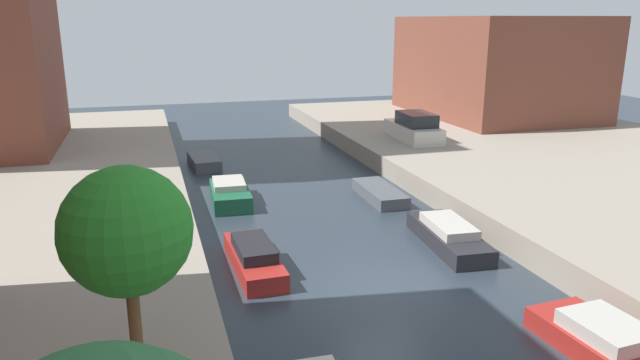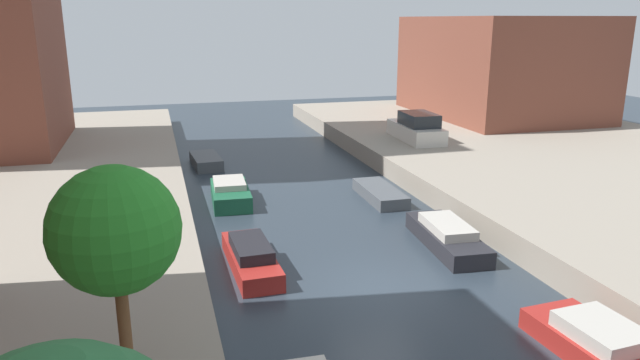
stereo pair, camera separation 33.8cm
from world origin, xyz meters
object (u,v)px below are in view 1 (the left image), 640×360
Objects in this scene: low_block_right at (495,66)px; moored_boat_right_4 at (380,193)px; moored_boat_right_3 at (448,235)px; moored_boat_left_4 at (230,194)px; moored_boat_right_2 at (603,340)px; parked_car at (414,128)px; street_tree_2 at (126,232)px; moored_boat_left_3 at (254,257)px; moored_boat_left_5 at (204,162)px.

low_block_right is 3.61× the size of moored_boat_right_4.
moored_boat_right_3 reaches higher than moored_boat_right_4.
moored_boat_left_4 reaches higher than moored_boat_right_2.
moored_boat_left_4 is (-11.53, -5.86, -1.25)m from parked_car.
moored_boat_right_2 reaches higher than moored_boat_right_3.
moored_boat_right_2 is (10.45, 0.15, -3.90)m from street_tree_2.
low_block_right reaches higher than street_tree_2.
parked_car is 17.67m from moored_boat_left_3.
parked_car reaches higher than moored_boat_right_4.
moored_boat_right_4 is at bearing 41.10° from moored_boat_left_3.
low_block_right reaches higher than parked_car.
moored_boat_right_3 is (10.35, 7.43, -3.90)m from street_tree_2.
moored_boat_left_3 is 8.96m from moored_boat_right_4.
moored_boat_left_3 is 7.22m from moored_boat_left_4.
street_tree_2 reaches higher than moored_boat_left_4.
moored_boat_right_2 is (-14.36, -27.26, -4.08)m from low_block_right.
moored_boat_left_5 is at bearing 108.60° from moored_boat_right_2.
street_tree_2 is 17.23m from moored_boat_right_4.
street_tree_2 reaches higher than moored_boat_left_3.
moored_boat_right_3 is (6.94, 0.00, -0.01)m from moored_boat_left_3.
moored_boat_right_4 is (-5.07, -7.19, -1.41)m from parked_car.
street_tree_2 is at bearing -179.20° from moored_boat_right_2.
moored_boat_right_3 is (-14.46, -19.98, -4.08)m from low_block_right.
low_block_right is 25.00m from moored_boat_left_4.
moored_boat_left_3 reaches higher than moored_boat_right_4.
parked_car is at bearing 26.95° from moored_boat_left_4.
moored_boat_right_3 reaches higher than moored_boat_left_5.
parked_car is 1.46× the size of moored_boat_left_5.
moored_boat_right_3 is at bearing -125.89° from low_block_right.
parked_car is 1.33× the size of moored_boat_right_2.
low_block_right is 3.04× the size of street_tree_2.
moored_boat_left_3 reaches higher than moored_boat_left_5.
moored_boat_right_4 is (-14.64, -14.09, -4.20)m from low_block_right.
moored_boat_left_3 is 1.16× the size of moored_boat_right_2.
moored_boat_left_4 is at bearing 168.42° from moored_boat_right_4.
street_tree_2 is 22.06m from moored_boat_left_5.
parked_car is 1.15× the size of moored_boat_left_3.
moored_boat_right_4 is at bearing 91.24° from moored_boat_right_2.
moored_boat_right_2 is at bearing -103.22° from parked_car.
low_block_right is 3.26× the size of moored_boat_left_3.
street_tree_2 is 1.19× the size of moored_boat_right_4.
street_tree_2 is 1.22× the size of moored_boat_left_4.
moored_boat_right_4 is at bearing -49.77° from moored_boat_left_5.
low_block_right is 36.96m from street_tree_2.
moored_boat_right_3 is at bearing -88.23° from moored_boat_right_4.
moored_boat_right_4 is (10.17, 13.31, -4.03)m from street_tree_2.
moored_boat_right_3 is 5.89m from moored_boat_right_4.
parked_car is 1.28× the size of moored_boat_right_4.
parked_car is 14.02m from moored_boat_right_3.
moored_boat_right_3 is at bearing 0.04° from moored_boat_left_3.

